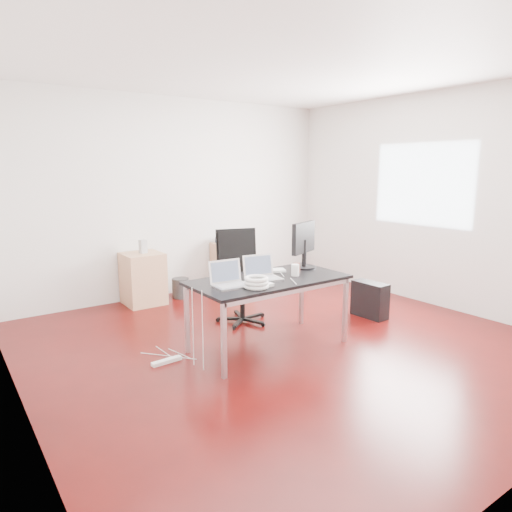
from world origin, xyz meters
TOP-DOWN VIEW (x-y plane):
  - room_shell at (0.04, 0.00)m, footprint 5.00×5.00m
  - desk at (-0.22, 0.02)m, footprint 1.60×0.80m
  - office_chair at (0.02, 0.90)m, footprint 0.59×0.61m
  - filing_cabinet_left at (-0.68, 2.23)m, footprint 0.50×0.50m
  - filing_cabinet_right at (0.75, 2.23)m, footprint 0.50×0.50m
  - pc_tower at (1.39, 0.07)m, footprint 0.22×0.46m
  - wastebasket at (-0.14, 2.20)m, footprint 0.30×0.30m
  - power_strip at (-1.25, 0.26)m, footprint 0.30×0.08m
  - laptop_left at (-0.70, 0.00)m, footprint 0.35×0.28m
  - laptop_right at (-0.29, 0.04)m, footprint 0.37×0.30m
  - monitor at (0.39, 0.19)m, footprint 0.44×0.26m
  - keyboard at (-0.08, 0.28)m, footprint 0.46×0.30m
  - cup_white at (0.07, -0.05)m, footprint 0.10×0.10m
  - cup_brown at (0.18, 0.06)m, footprint 0.10×0.10m
  - cable_coil at (-0.54, -0.21)m, footprint 0.24×0.24m
  - power_adapter at (-0.41, -0.23)m, footprint 0.08×0.08m
  - speaker at (-0.66, 2.23)m, footprint 0.10×0.09m
  - navy_garment at (0.68, 2.26)m, footprint 0.34×0.29m

SIDE VIEW (x-z plane):
  - power_strip at x=-1.25m, z-range 0.00..0.04m
  - wastebasket at x=-0.14m, z-range 0.00..0.28m
  - pc_tower at x=1.39m, z-range 0.00..0.44m
  - filing_cabinet_left at x=-0.68m, z-range 0.00..0.70m
  - filing_cabinet_right at x=0.75m, z-range 0.00..0.70m
  - office_chair at x=0.02m, z-range 0.06..1.15m
  - desk at x=-0.22m, z-range 0.31..1.04m
  - keyboard at x=-0.08m, z-range 0.73..0.75m
  - power_adapter at x=-0.41m, z-range 0.73..0.76m
  - navy_garment at x=0.68m, z-range 0.70..0.79m
  - cup_brown at x=0.18m, z-range 0.73..0.83m
  - cable_coil at x=-0.54m, z-range 0.73..0.84m
  - laptop_left at x=-0.70m, z-range 0.67..0.90m
  - laptop_right at x=-0.29m, z-range 0.67..0.90m
  - speaker at x=-0.66m, z-range 0.70..0.88m
  - cup_white at x=0.07m, z-range 0.73..0.85m
  - monitor at x=0.39m, z-range 0.76..1.27m
  - room_shell at x=0.04m, z-range -1.10..3.90m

